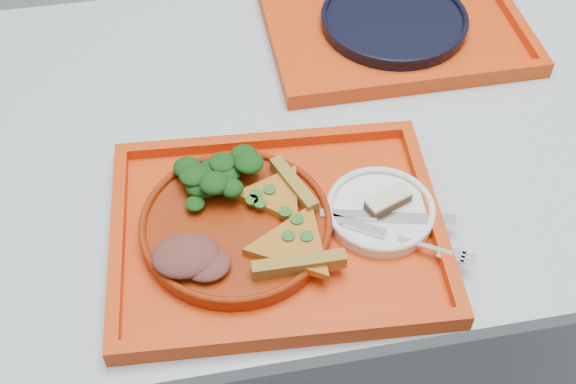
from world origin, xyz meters
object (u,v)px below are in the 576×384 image
object	(u,v)px
tray_main	(277,233)
tray_far	(393,28)
dessert_bar	(388,201)
dinner_plate	(236,226)
navy_plate	(394,21)

from	to	relation	value
tray_main	tray_far	xyz separation A→B (m)	(0.28, 0.42, 0.00)
dessert_bar	tray_far	bearing A→B (deg)	51.09
tray_far	dinner_plate	world-z (taller)	dinner_plate
tray_far	dessert_bar	size ratio (longest dim) A/B	6.45
tray_far	dinner_plate	distance (m)	0.53
navy_plate	dessert_bar	xyz separation A→B (m)	(-0.13, -0.41, 0.02)
dinner_plate	dessert_bar	size ratio (longest dim) A/B	3.73
tray_far	dessert_bar	distance (m)	0.43
tray_far	dessert_bar	xyz separation A→B (m)	(-0.13, -0.41, 0.03)
dinner_plate	dessert_bar	bearing A→B (deg)	-1.19
navy_plate	dessert_bar	distance (m)	0.43
dinner_plate	dessert_bar	distance (m)	0.21
tray_main	tray_far	distance (m)	0.51
tray_far	navy_plate	xyz separation A→B (m)	(0.00, 0.00, 0.01)
dessert_bar	tray_main	bearing A→B (deg)	160.30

